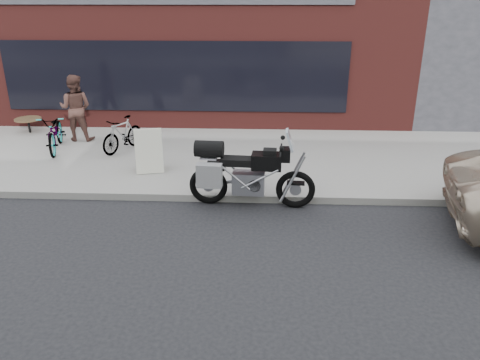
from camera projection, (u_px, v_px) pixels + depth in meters
The scene contains 9 objects.
ground at pixel (214, 338), 5.72m from camera, with size 120.00×120.00×0.00m, color black.
near_sidewalk at pixel (240, 152), 12.19m from camera, with size 44.00×6.00×0.15m, color gray.
storefront at pixel (197, 41), 17.95m from camera, with size 14.00×10.07×4.50m.
motorcycle at pixel (243, 173), 9.07m from camera, with size 2.49×0.80×1.57m.
bicycle_front at pixel (56, 132), 11.96m from camera, with size 0.64×1.83×0.96m, color gray.
bicycle_rear at pixel (123, 134), 11.94m from camera, with size 0.41×1.46×0.87m, color gray.
sandwich_sign at pixel (149, 150), 10.59m from camera, with size 0.73×0.69×0.98m.
cafe_table at pixel (28, 119), 13.53m from camera, with size 0.74×0.74×0.42m.
cafe_patron_left at pixel (76, 108), 12.66m from camera, with size 0.87×0.68×1.79m, color #472C26.
Camera 1 is at (0.53, -4.58, 3.92)m, focal length 35.00 mm.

